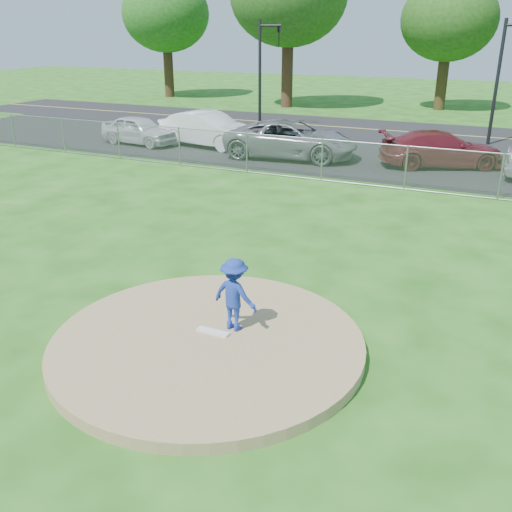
{
  "coord_description": "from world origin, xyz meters",
  "views": [
    {
      "loc": [
        4.36,
        -7.45,
        5.17
      ],
      "look_at": [
        0.0,
        2.0,
        1.0
      ],
      "focal_mm": 40.0,
      "sensor_mm": 36.0,
      "label": 1
    }
  ],
  "objects_px": {
    "pitcher": "(235,294)",
    "parked_car_white": "(208,129)",
    "parked_car_silver": "(139,130)",
    "parked_car_darkred": "(441,149)",
    "traffic_cone": "(248,146)",
    "traffic_signal_left": "(264,64)",
    "tree_center": "(451,6)",
    "tree_far_left": "(165,2)",
    "parked_car_gray": "(291,140)"
  },
  "relations": [
    {
      "from": "pitcher",
      "to": "parked_car_white",
      "type": "relative_size",
      "value": 0.27
    },
    {
      "from": "parked_car_silver",
      "to": "parked_car_darkred",
      "type": "bearing_deg",
      "value": -78.66
    },
    {
      "from": "pitcher",
      "to": "parked_car_darkred",
      "type": "relative_size",
      "value": 0.28
    },
    {
      "from": "traffic_cone",
      "to": "parked_car_silver",
      "type": "height_order",
      "value": "parked_car_silver"
    },
    {
      "from": "parked_car_silver",
      "to": "parked_car_white",
      "type": "bearing_deg",
      "value": -68.71
    },
    {
      "from": "traffic_signal_left",
      "to": "parked_car_silver",
      "type": "distance_m",
      "value": 8.18
    },
    {
      "from": "traffic_signal_left",
      "to": "tree_center",
      "type": "bearing_deg",
      "value": 57.1
    },
    {
      "from": "tree_far_left",
      "to": "parked_car_white",
      "type": "height_order",
      "value": "tree_far_left"
    },
    {
      "from": "traffic_cone",
      "to": "parked_car_darkred",
      "type": "height_order",
      "value": "parked_car_darkred"
    },
    {
      "from": "tree_center",
      "to": "pitcher",
      "type": "distance_m",
      "value": 33.97
    },
    {
      "from": "pitcher",
      "to": "parked_car_gray",
      "type": "height_order",
      "value": "parked_car_gray"
    },
    {
      "from": "tree_far_left",
      "to": "parked_car_gray",
      "type": "relative_size",
      "value": 1.92
    },
    {
      "from": "tree_center",
      "to": "parked_car_white",
      "type": "xyz_separation_m",
      "value": [
        -7.87,
        -18.09,
        -5.66
      ]
    },
    {
      "from": "pitcher",
      "to": "tree_far_left",
      "type": "bearing_deg",
      "value": -46.8
    },
    {
      "from": "parked_car_white",
      "to": "parked_car_darkred",
      "type": "relative_size",
      "value": 1.01
    },
    {
      "from": "tree_far_left",
      "to": "pitcher",
      "type": "bearing_deg",
      "value": -55.56
    },
    {
      "from": "tree_center",
      "to": "tree_far_left",
      "type": "bearing_deg",
      "value": -177.27
    },
    {
      "from": "tree_far_left",
      "to": "parked_car_white",
      "type": "bearing_deg",
      "value": -52.47
    },
    {
      "from": "tree_far_left",
      "to": "parked_car_darkred",
      "type": "height_order",
      "value": "tree_far_left"
    },
    {
      "from": "parked_car_silver",
      "to": "parked_car_darkred",
      "type": "distance_m",
      "value": 13.78
    },
    {
      "from": "pitcher",
      "to": "parked_car_white",
      "type": "xyz_separation_m",
      "value": [
        -9.14,
        15.39,
        -0.05
      ]
    },
    {
      "from": "pitcher",
      "to": "parked_car_gray",
      "type": "xyz_separation_m",
      "value": [
        -4.72,
        14.66,
        -0.08
      ]
    },
    {
      "from": "traffic_signal_left",
      "to": "parked_car_darkred",
      "type": "relative_size",
      "value": 1.16
    },
    {
      "from": "pitcher",
      "to": "traffic_cone",
      "type": "distance_m",
      "value": 16.32
    },
    {
      "from": "traffic_cone",
      "to": "parked_car_darkred",
      "type": "distance_m",
      "value": 8.19
    },
    {
      "from": "traffic_signal_left",
      "to": "parked_car_white",
      "type": "distance_m",
      "value": 6.61
    },
    {
      "from": "tree_center",
      "to": "parked_car_silver",
      "type": "distance_m",
      "value": 22.73
    },
    {
      "from": "traffic_signal_left",
      "to": "parked_car_silver",
      "type": "bearing_deg",
      "value": -116.0
    },
    {
      "from": "traffic_signal_left",
      "to": "parked_car_gray",
      "type": "distance_m",
      "value": 8.47
    },
    {
      "from": "tree_far_left",
      "to": "parked_car_darkred",
      "type": "distance_m",
      "value": 29.68
    },
    {
      "from": "parked_car_silver",
      "to": "parked_car_white",
      "type": "relative_size",
      "value": 0.8
    },
    {
      "from": "tree_center",
      "to": "parked_car_silver",
      "type": "bearing_deg",
      "value": -120.48
    },
    {
      "from": "parked_car_darkred",
      "to": "tree_far_left",
      "type": "bearing_deg",
      "value": 30.1
    },
    {
      "from": "tree_center",
      "to": "traffic_cone",
      "type": "xyz_separation_m",
      "value": [
        -5.55,
        -18.66,
        -6.16
      ]
    },
    {
      "from": "tree_far_left",
      "to": "pitcher",
      "type": "relative_size",
      "value": 8.1
    },
    {
      "from": "pitcher",
      "to": "parked_car_gray",
      "type": "bearing_deg",
      "value": -63.38
    },
    {
      "from": "parked_car_silver",
      "to": "traffic_signal_left",
      "type": "bearing_deg",
      "value": -19.21
    },
    {
      "from": "parked_car_gray",
      "to": "tree_center",
      "type": "bearing_deg",
      "value": -16.51
    },
    {
      "from": "traffic_signal_left",
      "to": "traffic_cone",
      "type": "relative_size",
      "value": 9.21
    },
    {
      "from": "tree_far_left",
      "to": "traffic_cone",
      "type": "distance_m",
      "value": 24.42
    },
    {
      "from": "tree_far_left",
      "to": "traffic_cone",
      "type": "relative_size",
      "value": 17.67
    },
    {
      "from": "traffic_cone",
      "to": "parked_car_white",
      "type": "distance_m",
      "value": 2.44
    },
    {
      "from": "traffic_cone",
      "to": "parked_car_white",
      "type": "height_order",
      "value": "parked_car_white"
    },
    {
      "from": "parked_car_silver",
      "to": "parked_car_white",
      "type": "distance_m",
      "value": 3.39
    },
    {
      "from": "pitcher",
      "to": "parked_car_silver",
      "type": "xyz_separation_m",
      "value": [
        -12.42,
        14.54,
        -0.19
      ]
    },
    {
      "from": "traffic_cone",
      "to": "tree_center",
      "type": "bearing_deg",
      "value": 73.45
    },
    {
      "from": "parked_car_white",
      "to": "parked_car_gray",
      "type": "distance_m",
      "value": 4.48
    },
    {
      "from": "tree_far_left",
      "to": "tree_center",
      "type": "bearing_deg",
      "value": 2.73
    },
    {
      "from": "parked_car_white",
      "to": "parked_car_darkred",
      "type": "distance_m",
      "value": 10.46
    },
    {
      "from": "tree_center",
      "to": "parked_car_gray",
      "type": "relative_size",
      "value": 1.76
    }
  ]
}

